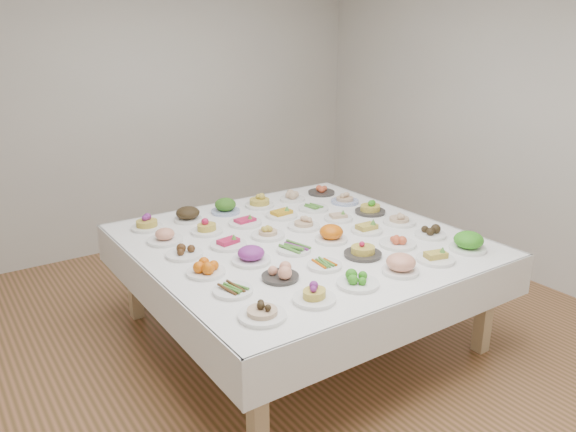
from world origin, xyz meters
TOP-DOWN VIEW (x-y plane):
  - room_envelope at (0.00, 0.00)m, footprint 5.02×5.02m
  - display_table at (0.24, 0.08)m, footprint 2.22×2.22m
  - dish_0 at (-0.58, -0.74)m, footprint 0.25×0.25m
  - dish_1 at (-0.25, -0.74)m, footprint 0.24×0.24m
  - dish_2 at (0.07, -0.72)m, footprint 0.24×0.24m
  - dish_3 at (0.41, -0.73)m, footprint 0.22×0.22m
  - dish_4 at (0.72, -0.73)m, footprint 0.24×0.24m
  - dish_5 at (1.04, -0.72)m, footprint 0.26×0.26m
  - dish_6 at (-0.57, -0.40)m, footprint 0.22×0.22m
  - dish_7 at (-0.25, -0.39)m, footprint 0.22×0.22m
  - dish_8 at (0.08, -0.41)m, footprint 0.22×0.22m
  - dish_9 at (0.39, -0.40)m, footprint 0.24×0.24m
  - dish_10 at (0.71, -0.40)m, footprint 0.25×0.25m
  - dish_11 at (1.04, -0.40)m, footprint 0.22×0.22m
  - dish_12 at (-0.58, -0.08)m, footprint 0.23×0.23m
  - dish_13 at (-0.26, -0.08)m, footprint 0.25×0.25m
  - dish_14 at (0.07, -0.08)m, footprint 0.24×0.22m
  - dish_15 at (0.39, -0.07)m, footprint 0.22×0.22m
  - dish_16 at (0.72, -0.07)m, footprint 0.23×0.23m
  - dish_17 at (1.05, -0.07)m, footprint 0.24×0.24m
  - dish_18 at (-0.57, 0.25)m, footprint 0.24×0.24m
  - dish_19 at (-0.25, 0.24)m, footprint 0.25×0.25m
  - dish_20 at (0.07, 0.25)m, footprint 0.24×0.24m
  - dish_21 at (0.39, 0.26)m, footprint 0.24×0.24m
  - dish_22 at (0.72, 0.25)m, footprint 0.22×0.22m
  - dish_23 at (1.04, 0.24)m, footprint 0.24×0.24m
  - dish_24 at (-0.58, 0.56)m, footprint 0.24×0.24m
  - dish_25 at (-0.25, 0.57)m, footprint 0.23×0.23m
  - dish_26 at (0.07, 0.57)m, footprint 0.25×0.25m
  - dish_27 at (0.40, 0.57)m, footprint 0.24×0.24m
  - dish_28 at (0.72, 0.57)m, footprint 0.24×0.24m
  - dish_29 at (1.05, 0.57)m, footprint 0.23×0.23m
  - dish_30 at (-0.58, 0.89)m, footprint 0.23×0.23m
  - dish_31 at (-0.25, 0.89)m, footprint 0.25×0.25m
  - dish_32 at (0.08, 0.90)m, footprint 0.23×0.23m
  - dish_33 at (0.39, 0.89)m, footprint 0.24×0.24m
  - dish_34 at (0.72, 0.89)m, footprint 0.21×0.21m
  - dish_35 at (1.05, 0.90)m, footprint 0.23×0.23m

SIDE VIEW (x-z plane):
  - display_table at x=0.24m, z-range 0.31..1.06m
  - dish_8 at x=0.08m, z-range 0.74..0.79m
  - dish_6 at x=-0.57m, z-range 0.75..0.80m
  - dish_28 at x=0.72m, z-range 0.74..0.80m
  - dish_14 at x=0.07m, z-range 0.75..0.80m
  - dish_22 at x=0.72m, z-range 0.74..0.82m
  - dish_26 at x=0.07m, z-range 0.74..0.84m
  - dish_10 at x=0.71m, z-range 0.74..0.83m
  - dish_19 at x=-0.25m, z-range 0.74..0.84m
  - dish_18 at x=-0.57m, z-range 0.74..0.83m
  - dish_4 at x=0.72m, z-range 0.74..0.84m
  - dish_11 at x=1.04m, z-range 0.74..0.84m
  - dish_35 at x=1.05m, z-range 0.74..0.84m
  - dish_27 at x=0.40m, z-range 0.74..0.84m
  - dish_2 at x=0.07m, z-range 0.74..0.84m
  - dish_16 at x=0.72m, z-range 0.74..0.85m
  - dish_34 at x=0.72m, z-range 0.75..0.85m
  - dish_12 at x=-0.58m, z-range 0.75..0.85m
  - dish_7 at x=-0.25m, z-range 0.75..0.85m
  - dish_1 at x=-0.25m, z-range 0.74..0.86m
  - dish_20 at x=0.07m, z-range 0.74..0.86m
  - dish_25 at x=-0.25m, z-range 0.74..0.86m
  - dish_24 at x=-0.58m, z-range 0.74..0.87m
  - dish_17 at x=1.05m, z-range 0.74..0.87m
  - dish_9 at x=0.39m, z-range 0.74..0.87m
  - dish_29 at x=1.05m, z-range 0.74..0.87m
  - dish_15 at x=0.39m, z-range 0.75..0.87m
  - dish_30 at x=-0.58m, z-range 0.74..0.88m
  - dish_21 at x=0.39m, z-range 0.75..0.88m
  - dish_13 at x=-0.26m, z-range 0.75..0.88m
  - dish_33 at x=0.39m, z-range 0.74..0.88m
  - dish_0 at x=-0.58m, z-range 0.75..0.88m
  - dish_23 at x=1.04m, z-range 0.75..0.89m
  - dish_3 at x=0.41m, z-range 0.75..0.89m
  - dish_31 at x=-0.25m, z-range 0.75..0.89m
  - dish_5 at x=1.04m, z-range 0.75..0.90m
  - dish_32 at x=0.08m, z-range 0.75..0.90m
  - room_envelope at x=0.00m, z-range 0.43..3.24m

